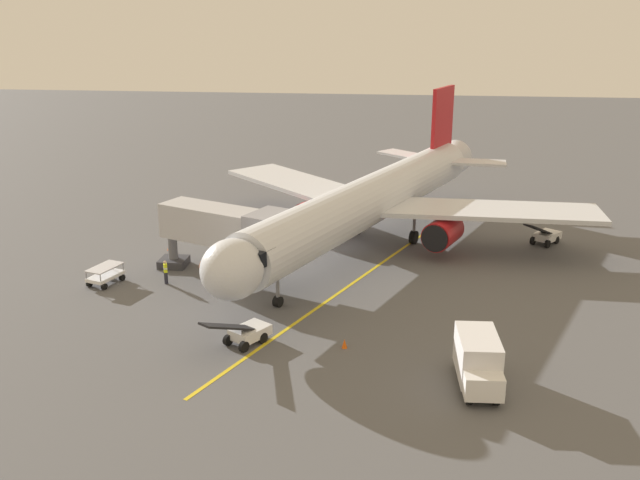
{
  "coord_description": "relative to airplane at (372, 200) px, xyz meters",
  "views": [
    {
      "loc": [
        -3.77,
        54.16,
        18.36
      ],
      "look_at": [
        1.87,
        7.52,
        3.0
      ],
      "focal_mm": 39.52,
      "sensor_mm": 36.0,
      "label": 1
    }
  ],
  "objects": [
    {
      "name": "ground_plane",
      "position": [
        1.37,
        0.11,
        -4.0
      ],
      "size": [
        220.0,
        220.0,
        0.0
      ],
      "primitive_type": "plane",
      "color": "#565659"
    },
    {
      "name": "apron_lead_in_line",
      "position": [
        0.11,
        6.26,
        -4.0
      ],
      "size": [
        15.84,
        36.92,
        0.01
      ],
      "primitive_type": "cube",
      "rotation": [
        0.0,
        0.0,
        -0.4
      ],
      "color": "yellow",
      "rests_on": "ground"
    },
    {
      "name": "airplane",
      "position": [
        0.0,
        0.0,
        0.0
      ],
      "size": [
        32.13,
        38.38,
        11.5
      ],
      "color": "silver",
      "rests_on": "ground"
    },
    {
      "name": "jet_bridge",
      "position": [
        9.35,
        8.29,
        -0.24
      ],
      "size": [
        11.2,
        6.73,
        5.4
      ],
      "color": "#B7B7BC",
      "rests_on": "ground"
    },
    {
      "name": "ground_crew_marshaller",
      "position": [
        13.91,
        9.67,
        -3.12
      ],
      "size": [
        0.39,
        0.47,
        1.71
      ],
      "color": "#23232D",
      "rests_on": "ground"
    },
    {
      "name": "ground_crew_wing_walker",
      "position": [
        10.89,
        3.93,
        -3.12
      ],
      "size": [
        0.4,
        0.47,
        1.71
      ],
      "color": "#23232D",
      "rests_on": "ground"
    },
    {
      "name": "baggage_cart_near_nose",
      "position": [
        18.16,
        10.14,
        -3.35
      ],
      "size": [
        2.17,
        2.9,
        1.27
      ],
      "color": "white",
      "rests_on": "ground"
    },
    {
      "name": "belt_loader_portside",
      "position": [
        -14.25,
        -2.76,
        -3.29
      ],
      "size": [
        3.74,
        4.36,
        2.32
      ],
      "color": "white",
      "rests_on": "ground"
    },
    {
      "name": "belt_loader_starboard_side",
      "position": [
        6.24,
        18.17,
        -3.29
      ],
      "size": [
        3.5,
        4.49,
        2.32
      ],
      "color": "white",
      "rests_on": "ground"
    },
    {
      "name": "box_truck_rear_apron",
      "position": [
        -6.56,
        21.49,
        -2.62
      ],
      "size": [
        2.21,
        4.7,
        2.62
      ],
      "color": "white",
      "rests_on": "ground"
    },
    {
      "name": "safety_cone_nose_left",
      "position": [
        16.06,
        2.59,
        -3.73
      ],
      "size": [
        0.32,
        0.32,
        0.55
      ],
      "primitive_type": "cone",
      "color": "#F2590F",
      "rests_on": "ground"
    },
    {
      "name": "safety_cone_nose_right",
      "position": [
        0.56,
        18.07,
        -3.73
      ],
      "size": [
        0.32,
        0.32,
        0.55
      ],
      "primitive_type": "cone",
      "color": "#F2590F",
      "rests_on": "ground"
    },
    {
      "name": "safety_cone_wing_port",
      "position": [
        10.27,
        10.17,
        -3.73
      ],
      "size": [
        0.32,
        0.32,
        0.55
      ],
      "primitive_type": "cone",
      "color": "#F2590F",
      "rests_on": "ground"
    },
    {
      "name": "safety_cone_wing_starboard",
      "position": [
        12.4,
        6.24,
        -3.73
      ],
      "size": [
        0.32,
        0.32,
        0.55
      ],
      "primitive_type": "cone",
      "color": "#F2590F",
      "rests_on": "ground"
    }
  ]
}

